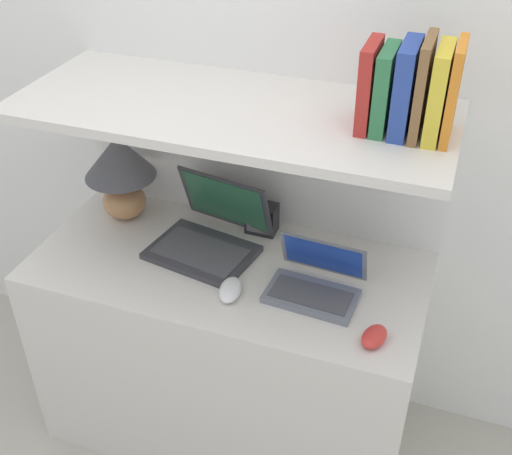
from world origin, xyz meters
The scene contains 16 objects.
wall_back centered at (0.00, 0.64, 1.20)m, with size 6.00×0.05×2.40m.
desk centered at (0.00, 0.29, 0.38)m, with size 1.25×0.58×0.76m.
back_riser centered at (0.00, 0.60, 0.62)m, with size 1.25×0.04×1.25m.
shelf centered at (0.00, 0.36, 1.26)m, with size 1.25×0.52×0.03m.
table_lamp centered at (-0.44, 0.44, 0.95)m, with size 0.24×0.24×0.31m.
laptop_large centered at (-0.09, 0.36, 0.81)m, with size 0.37×0.36×0.23m.
laptop_small centered at (0.29, 0.26, 0.80)m, with size 0.28×0.22×0.15m.
computer_mouse centered at (0.06, 0.17, 0.78)m, with size 0.08×0.13×0.04m.
second_mouse centered at (0.50, 0.11, 0.78)m, with size 0.08×0.11×0.04m.
router_box centered at (0.04, 0.51, 0.81)m, with size 0.10×0.07×0.10m.
book_orange centered at (0.58, 0.36, 1.40)m, with size 0.02×0.16×0.24m.
book_yellow centered at (0.55, 0.36, 1.39)m, with size 0.04×0.17×0.23m.
book_brown centered at (0.51, 0.36, 1.40)m, with size 0.02×0.17×0.25m.
book_blue centered at (0.47, 0.36, 1.39)m, with size 0.04×0.17×0.23m.
book_green centered at (0.42, 0.36, 1.38)m, with size 0.04×0.16×0.21m.
book_red centered at (0.38, 0.36, 1.39)m, with size 0.04×0.16×0.22m.
Camera 1 is at (0.62, -1.18, 2.01)m, focal length 45.00 mm.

